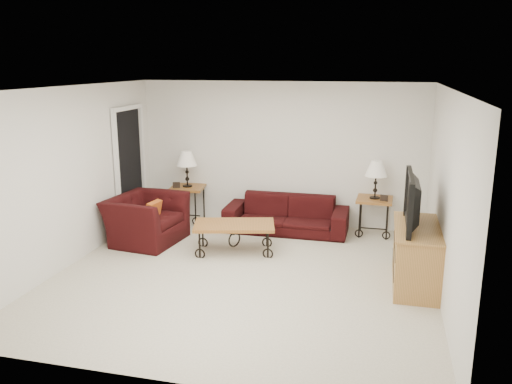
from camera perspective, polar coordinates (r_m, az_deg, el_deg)
ground at (r=7.16m, az=-1.36°, el=-9.12°), size 5.00×5.00×0.00m
wall_back at (r=9.15m, az=2.71°, el=4.17°), size 5.00×0.02×2.50m
wall_front at (r=4.50m, az=-9.86°, el=-6.48°), size 5.00×0.02×2.50m
wall_left at (r=7.79m, az=-19.46°, el=1.64°), size 0.02×5.00×2.50m
wall_right at (r=6.58m, az=20.07°, el=-0.58°), size 0.02×5.00×2.50m
ceiling at (r=6.59m, az=-1.49°, el=11.30°), size 5.00×5.00×0.00m
doorway at (r=9.22m, az=-13.63°, el=2.40°), size 0.08×0.94×2.04m
sofa at (r=8.87m, az=3.33°, el=-2.45°), size 2.07×0.81×0.60m
side_table_left at (r=9.52m, az=-7.43°, el=-1.28°), size 0.66×0.66×0.64m
side_table_right at (r=8.91m, az=12.73°, el=-2.63°), size 0.60×0.60×0.63m
lamp_left at (r=9.38m, az=-7.55°, el=2.50°), size 0.41×0.41×0.64m
lamp_right at (r=8.75m, az=12.95°, el=1.31°), size 0.37×0.37×0.63m
photo_frame_left at (r=9.35m, az=-8.69°, el=0.76°), size 0.13×0.06×0.11m
photo_frame_right at (r=8.67m, az=13.82°, el=-0.64°), size 0.13×0.05×0.10m
coffee_table at (r=7.94m, az=-2.38°, el=-5.02°), size 1.32×0.92×0.45m
armchair at (r=8.52m, az=-11.91°, el=-2.93°), size 1.14×1.27×0.75m
throw_pillow at (r=8.37m, az=-11.18°, el=-2.15°), size 0.13×0.35×0.34m
tv_stand at (r=7.05m, az=17.09°, el=-6.70°), size 0.55×1.31×0.79m
television at (r=6.84m, az=17.36°, el=-0.94°), size 0.15×1.17×0.68m
backpack at (r=8.57m, az=7.88°, el=-3.96°), size 0.30×0.23×0.37m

